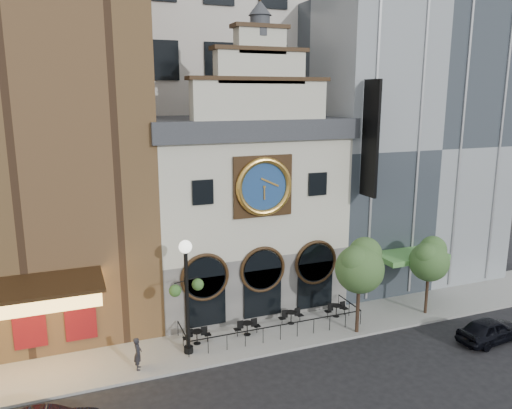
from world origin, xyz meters
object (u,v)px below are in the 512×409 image
Objects in this scene: bistro_0 at (197,336)px; bistro_1 at (247,327)px; tree_right at (430,258)px; bistro_2 at (291,316)px; lamppost at (187,284)px; car_right at (490,330)px; pedestrian at (138,354)px; bistro_3 at (336,310)px; tree_left at (360,265)px.

bistro_0 and bistro_1 have the same top height.
tree_right is at bearing -5.15° from bistro_0.
bistro_2 is at bearing 7.52° from bistro_1.
car_right is at bearing -33.73° from lamppost.
lamppost reaches higher than pedestrian.
tree_right is (8.70, -1.68, 3.16)m from bistro_2.
bistro_3 is 10.34m from lamppost.
bistro_0 is at bearing 179.38° from bistro_1.
bistro_1 is 0.25× the size of lamppost.
lamppost is 1.13× the size of tree_left.
bistro_0 is 2.98m from bistro_1.
tree_right is (5.63, -1.54, 3.16)m from bistro_3.
bistro_1 is at bearing -67.07° from pedestrian.
bistro_2 is 0.38× the size of car_right.
bistro_1 is 3.01m from bistro_2.
bistro_0 is 1.00× the size of bistro_1.
lamppost is at bearing -168.38° from bistro_1.
pedestrian is at bearing -156.85° from bistro_0.
pedestrian is (-12.46, -1.69, 0.39)m from bistro_3.
bistro_3 is 8.78m from car_right.
bistro_1 is 0.32× the size of tree_right.
lamppost is (2.76, 0.69, 3.05)m from pedestrian.
pedestrian is (-3.44, -1.47, 0.39)m from bistro_0.
tree_right is at bearing 7.88° from car_right.
bistro_2 is 0.28× the size of tree_left.
bistro_2 is at bearing 144.05° from tree_left.
bistro_3 is (3.06, -0.14, 0.00)m from bistro_2.
tree_right reaches higher than bistro_1.
car_right is at bearing -76.56° from tree_right.
bistro_0 is at bearing 65.01° from car_right.
bistro_0 is at bearing -176.53° from bistro_2.
bistro_0 is 5.97m from bistro_2.
lamppost reaches higher than tree_left.
lamppost reaches higher than bistro_2.
car_right is at bearing -19.44° from bistro_0.
tree_right reaches higher than bistro_3.
lamppost is (-0.67, -0.78, 3.44)m from bistro_0.
car_right reaches higher than bistro_1.
bistro_3 is at bearing 164.70° from tree_right.
bistro_2 is 11.35m from car_right.
bistro_0 is at bearing 167.92° from tree_left.
tree_left reaches higher than pedestrian.
tree_left is (9.83, -1.18, 0.21)m from lamppost.
tree_left is 5.55m from tree_right.
bistro_3 is at bearing 1.41° from bistro_0.
tree_left is (-6.50, 3.57, 3.55)m from car_right.
bistro_2 is 0.93× the size of pedestrian.
bistro_1 is at bearing 162.69° from tree_left.
car_right is 2.45× the size of pedestrian.
pedestrian is 0.34× the size of tree_right.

